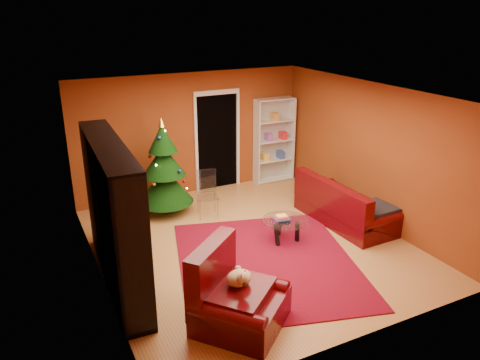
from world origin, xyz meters
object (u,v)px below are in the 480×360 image
gift_box_red (178,198)px  armchair (241,296)px  acrylic_chair (207,196)px  gift_box_teal (116,206)px  gift_box_green (168,204)px  media_unit (114,215)px  rug (267,262)px  sofa (346,200)px  white_bookshelf (274,140)px  dog (239,278)px  christmas_tree (164,168)px  coffee_table (285,230)px

gift_box_red → armchair: armchair is taller
acrylic_chair → gift_box_teal: bearing=164.6°
gift_box_green → media_unit: bearing=-124.1°
rug → sofa: 2.23m
gift_box_red → white_bookshelf: size_ratio=0.11×
gift_box_teal → gift_box_red: size_ratio=1.31×
gift_box_teal → dog: size_ratio=0.73×
white_bookshelf → christmas_tree: bearing=-165.6°
gift_box_red → armchair: size_ratio=0.20×
acrylic_chair → armchair: bearing=-90.8°
white_bookshelf → gift_box_teal: bearing=-174.9°
dog → coffee_table: (1.70, 1.64, -0.45)m
white_bookshelf → gift_box_green: bearing=-167.3°
white_bookshelf → coffee_table: white_bookshelf is taller
gift_box_green → sofa: 3.49m
gift_box_teal → coffee_table: (2.37, -2.49, 0.06)m
gift_box_green → white_bookshelf: 2.94m
media_unit → gift_box_green: size_ratio=10.27×
media_unit → armchair: size_ratio=2.49×
sofa → coffee_table: sofa is taller
sofa → acrylic_chair: 2.63m
gift_box_red → sofa: bearing=-41.6°
christmas_tree → white_bookshelf: white_bookshelf is taller
gift_box_teal → gift_box_red: gift_box_teal is taller
armchair → sofa: 3.66m
christmas_tree → gift_box_green: (0.07, 0.10, -0.80)m
rug → white_bookshelf: 3.93m
white_bookshelf → armchair: size_ratio=1.76×
coffee_table → acrylic_chair: acrylic_chair is taller
rug → armchair: (-1.06, -1.20, 0.43)m
acrylic_chair → white_bookshelf: bearing=43.0°
gift_box_green → coffee_table: coffee_table is taller
armchair → sofa: bearing=-9.1°
gift_box_green → acrylic_chair: (0.61, -0.61, 0.27)m
coffee_table → gift_box_green: bearing=122.7°
dog → gift_box_teal: bearing=59.2°
armchair → dog: (0.01, 0.07, 0.22)m
white_bookshelf → armchair: bearing=-123.2°
christmas_tree → sofa: christmas_tree is taller
christmas_tree → sofa: size_ratio=0.96×
coffee_table → media_unit: bearing=179.6°
dog → acrylic_chair: size_ratio=0.49×
gift_box_green → gift_box_red: (0.29, 0.24, -0.02)m
media_unit → acrylic_chair: 2.67m
armchair → sofa: (3.14, 1.88, -0.00)m
gift_box_teal → armchair: bearing=-81.0°
christmas_tree → gift_box_green: 0.81m
armchair → coffee_table: (1.70, 1.71, -0.23)m
rug → christmas_tree: size_ratio=1.65×
white_bookshelf → acrylic_chair: bearing=-150.4°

